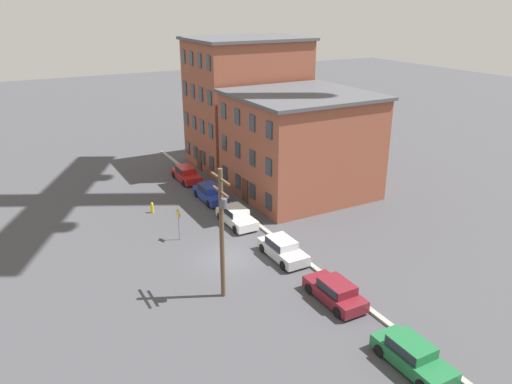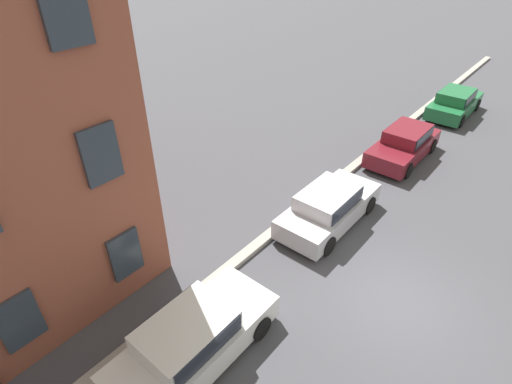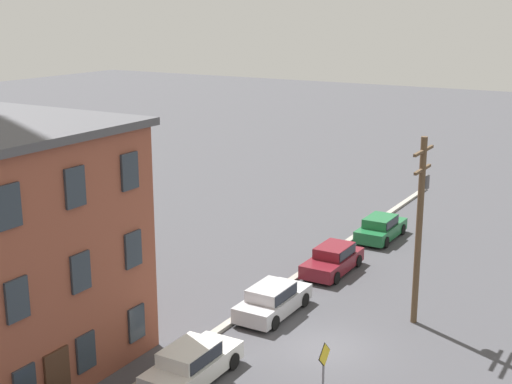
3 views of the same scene
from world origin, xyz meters
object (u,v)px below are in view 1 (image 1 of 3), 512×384
Objects in this scene: car_blue at (210,192)px; utility_pole at (222,227)px; car_silver at (282,248)px; caution_sign at (178,219)px; car_white at (236,216)px; car_red at (186,173)px; car_green at (412,354)px; car_maroon at (335,291)px; fire_hydrant at (152,207)px.

car_blue is 16.72m from utility_pole.
caution_sign is at bearing -138.74° from car_silver.
car_blue is 1.00× the size of car_white.
car_blue is (6.13, -0.02, 0.00)m from car_red.
car_green is (31.68, -0.29, 0.00)m from car_red.
car_blue is at bearing 139.78° from caution_sign.
car_blue is 1.00× the size of car_maroon.
car_green is (25.55, -0.27, 0.00)m from car_blue.
caution_sign is at bearing -23.49° from car_red.
utility_pole is (15.17, -5.80, 3.96)m from car_blue.
car_red is at bearing 179.80° from car_blue.
car_white is 11.48m from utility_pole.
car_maroon is at bearing 0.82° from car_white.
car_blue and car_green have the same top height.
car_green is at bearing -0.52° from car_red.
utility_pole is at bearing -15.28° from car_red.
car_red and car_green have the same top height.
utility_pole is at bearing -0.63° from fire_hydrant.
car_white is at bearing -179.96° from car_green.
car_blue and car_maroon have the same top height.
fire_hydrant is (6.44, -5.66, -0.27)m from car_red.
car_red is 22.44m from utility_pole.
car_silver is (12.67, 0.03, 0.00)m from car_blue.
utility_pole reaches higher than car_silver.
car_red is 0.53× the size of utility_pole.
car_maroon is 0.53× the size of utility_pole.
car_red is 25.15m from car_maroon.
car_silver is at bearing 178.69° from car_green.
car_red is 1.00× the size of car_silver.
caution_sign is 0.31× the size of utility_pole.
fire_hydrant is (-6.13, -0.19, -1.26)m from caution_sign.
fire_hydrant is at bearing -155.39° from car_silver.
car_green is 12.40m from utility_pole.
car_red is at bearing 179.48° from car_green.
caution_sign is at bearing -156.97° from car_maroon.
car_red is 1.67× the size of caution_sign.
fire_hydrant is at bearing -136.38° from car_white.
fire_hydrant is at bearing -167.99° from car_green.
car_green is 25.81m from fire_hydrant.
utility_pole is 8.71× the size of fire_hydrant.
car_green is (6.53, -0.17, 0.00)m from car_maroon.
car_green is at bearing 28.07° from utility_pole.
car_silver is 1.00× the size of car_maroon.
fire_hydrant is at bearing -86.89° from car_blue.
car_blue is 4.58× the size of fire_hydrant.
caution_sign reaches higher than car_red.
car_red and car_blue have the same top height.
car_silver is 0.53× the size of utility_pole.
car_white is at bearing -179.18° from car_maroon.
caution_sign is 2.74× the size of fire_hydrant.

